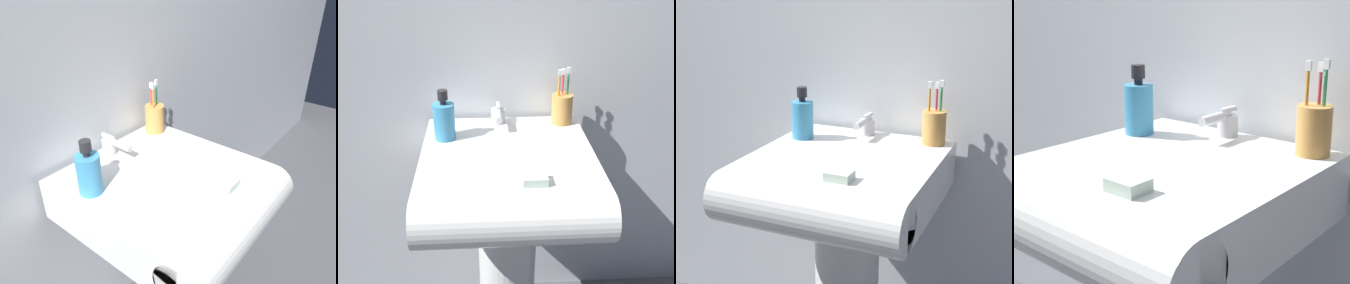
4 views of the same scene
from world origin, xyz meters
TOP-DOWN VIEW (x-y plane):
  - wall_back at (0.00, 0.30)m, footprint 5.00×0.05m
  - sink_pedestal at (0.00, 0.00)m, footprint 0.20×0.20m
  - sink_basin at (0.00, -0.05)m, footprint 0.53×0.58m
  - faucet at (-0.02, 0.20)m, footprint 0.05×0.13m
  - toothbrush_cup at (0.20, 0.20)m, footprint 0.07×0.07m
  - soap_bottle at (-0.20, 0.10)m, footprint 0.07×0.07m
  - bar_soap at (0.06, -0.19)m, footprint 0.07×0.05m

SIDE VIEW (x-z plane):
  - sink_pedestal at x=0.00m, z-range 0.00..0.69m
  - sink_basin at x=0.00m, z-range 0.69..0.83m
  - bar_soap at x=0.06m, z-range 0.83..0.85m
  - faucet at x=-0.02m, z-range 0.83..0.89m
  - toothbrush_cup at x=0.20m, z-range 0.78..0.98m
  - soap_bottle at x=-0.20m, z-range 0.81..0.97m
  - wall_back at x=0.00m, z-range 0.00..2.40m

